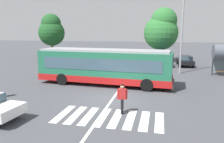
# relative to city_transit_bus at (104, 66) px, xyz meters

# --- Properties ---
(ground_plane) EXTENTS (160.00, 160.00, 0.00)m
(ground_plane) POSITION_rel_city_transit_bus_xyz_m (1.39, -4.18, -1.59)
(ground_plane) COLOR #424449
(city_transit_bus) EXTENTS (11.77, 3.44, 3.06)m
(city_transit_bus) POSITION_rel_city_transit_bus_xyz_m (0.00, 0.00, 0.00)
(city_transit_bus) COLOR black
(city_transit_bus) RESTS_ON ground_plane
(pedestrian_crossing_street) EXTENTS (0.57, 0.43, 1.72)m
(pedestrian_crossing_street) POSITION_rel_city_transit_bus_xyz_m (2.67, -6.44, -0.62)
(pedestrian_crossing_street) COLOR black
(pedestrian_crossing_street) RESTS_ON ground_plane
(parked_car_teal) EXTENTS (2.12, 4.61, 1.35)m
(parked_car_teal) POSITION_rel_city_transit_bus_xyz_m (-5.70, 12.31, -0.82)
(parked_car_teal) COLOR black
(parked_car_teal) RESTS_ON ground_plane
(parked_car_charcoal) EXTENTS (1.96, 4.54, 1.35)m
(parked_car_charcoal) POSITION_rel_city_transit_bus_xyz_m (-2.96, 12.36, -0.82)
(parked_car_charcoal) COLOR black
(parked_car_charcoal) RESTS_ON ground_plane
(parked_car_white) EXTENTS (2.05, 4.59, 1.35)m
(parked_car_white) POSITION_rel_city_transit_bus_xyz_m (-0.17, 12.51, -0.82)
(parked_car_white) COLOR black
(parked_car_white) RESTS_ON ground_plane
(parked_car_silver) EXTENTS (2.14, 4.62, 1.35)m
(parked_car_silver) POSITION_rel_city_transit_bus_xyz_m (2.28, 12.59, -0.82)
(parked_car_silver) COLOR black
(parked_car_silver) RESTS_ON ground_plane
(parked_car_blue) EXTENTS (2.22, 4.65, 1.35)m
(parked_car_blue) POSITION_rel_city_transit_bus_xyz_m (5.17, 12.23, -0.82)
(parked_car_blue) COLOR black
(parked_car_blue) RESTS_ON ground_plane
(parked_car_black) EXTENTS (1.97, 4.55, 1.35)m
(parked_car_black) POSITION_rel_city_transit_bus_xyz_m (7.93, 12.37, -0.82)
(parked_car_black) COLOR black
(parked_car_black) RESTS_ON ground_plane
(twin_arm_street_lamp) EXTENTS (4.40, 0.32, 9.83)m
(twin_arm_street_lamp) POSITION_rel_city_transit_bus_xyz_m (6.84, 6.75, 4.38)
(twin_arm_street_lamp) COLOR #939399
(twin_arm_street_lamp) RESTS_ON ground_plane
(background_tree_left) EXTENTS (4.11, 4.11, 7.26)m
(background_tree_left) POSITION_rel_city_transit_bus_xyz_m (-12.34, 14.68, 3.10)
(background_tree_left) COLOR brown
(background_tree_left) RESTS_ON ground_plane
(background_tree_right) EXTENTS (5.10, 5.10, 7.98)m
(background_tree_right) POSITION_rel_city_transit_bus_xyz_m (4.76, 16.19, 3.22)
(background_tree_right) COLOR brown
(background_tree_right) RESTS_ON ground_plane
(crosswalk_painted_stripes) EXTENTS (5.77, 2.69, 0.01)m
(crosswalk_painted_stripes) POSITION_rel_city_transit_bus_xyz_m (2.10, -7.23, -1.58)
(crosswalk_painted_stripes) COLOR silver
(crosswalk_painted_stripes) RESTS_ON ground_plane
(lane_center_line) EXTENTS (0.16, 24.00, 0.01)m
(lane_center_line) POSITION_rel_city_transit_bus_xyz_m (1.58, -2.18, -1.58)
(lane_center_line) COLOR silver
(lane_center_line) RESTS_ON ground_plane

